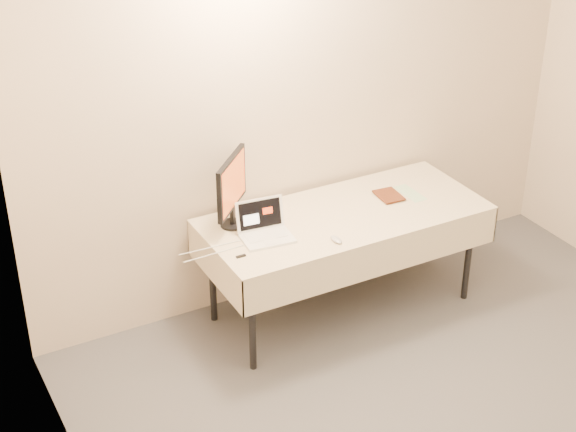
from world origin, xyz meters
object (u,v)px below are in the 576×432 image
table (344,222)px  monitor (232,186)px  laptop (264,228)px  book (379,186)px

table → monitor: monitor is taller
laptop → monitor: (-0.12, 0.21, 0.22)m
monitor → table: bearing=-61.8°
table → laptop: bearing=-179.1°
table → book: 0.35m
monitor → book: monitor is taller
table → laptop: laptop is taller
book → table: bearing=-163.2°
laptop → book: (0.89, 0.07, 0.05)m
table → laptop: size_ratio=5.59×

